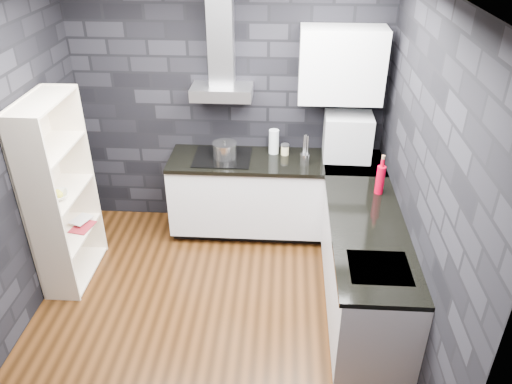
# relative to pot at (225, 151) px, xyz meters

# --- Properties ---
(ground) EXTENTS (3.20, 3.20, 0.00)m
(ground) POSITION_rel_pot_xyz_m (0.02, -1.30, -0.98)
(ground) COLOR #42230E
(wall_back) EXTENTS (3.20, 0.05, 2.70)m
(wall_back) POSITION_rel_pot_xyz_m (0.02, 0.33, 0.37)
(wall_back) COLOR black
(wall_back) RESTS_ON ground
(wall_front) EXTENTS (3.20, 0.05, 2.70)m
(wall_front) POSITION_rel_pot_xyz_m (0.02, -2.92, 0.37)
(wall_front) COLOR black
(wall_front) RESTS_ON ground
(wall_left) EXTENTS (0.05, 3.20, 2.70)m
(wall_left) POSITION_rel_pot_xyz_m (-1.60, -1.30, 0.37)
(wall_left) COLOR black
(wall_left) RESTS_ON ground
(wall_right) EXTENTS (0.05, 3.20, 2.70)m
(wall_right) POSITION_rel_pot_xyz_m (1.65, -1.30, 0.37)
(wall_right) COLOR black
(wall_right) RESTS_ON ground
(toekick_back) EXTENTS (2.18, 0.50, 0.10)m
(toekick_back) POSITION_rel_pot_xyz_m (0.52, 0.04, -0.93)
(toekick_back) COLOR black
(toekick_back) RESTS_ON ground
(toekick_right) EXTENTS (0.50, 1.78, 0.10)m
(toekick_right) POSITION_rel_pot_xyz_m (1.36, -1.20, -0.93)
(toekick_right) COLOR black
(toekick_right) RESTS_ON ground
(counter_back_cab) EXTENTS (2.20, 0.60, 0.76)m
(counter_back_cab) POSITION_rel_pot_xyz_m (0.52, 0.00, -0.50)
(counter_back_cab) COLOR silver
(counter_back_cab) RESTS_ON ground
(counter_right_cab) EXTENTS (0.60, 1.80, 0.76)m
(counter_right_cab) POSITION_rel_pot_xyz_m (1.32, -1.20, -0.50)
(counter_right_cab) COLOR silver
(counter_right_cab) RESTS_ON ground
(counter_back_top) EXTENTS (2.20, 0.62, 0.04)m
(counter_back_top) POSITION_rel_pot_xyz_m (0.52, -0.01, -0.10)
(counter_back_top) COLOR black
(counter_back_top) RESTS_ON counter_back_cab
(counter_right_top) EXTENTS (0.62, 1.80, 0.04)m
(counter_right_top) POSITION_rel_pot_xyz_m (1.31, -1.20, -0.10)
(counter_right_top) COLOR black
(counter_right_top) RESTS_ON counter_right_cab
(counter_corner_top) EXTENTS (0.62, 0.62, 0.04)m
(counter_corner_top) POSITION_rel_pot_xyz_m (1.32, 0.00, -0.10)
(counter_corner_top) COLOR black
(counter_corner_top) RESTS_ON counter_right_cab
(hood_body) EXTENTS (0.60, 0.34, 0.12)m
(hood_body) POSITION_rel_pot_xyz_m (-0.03, 0.13, 0.58)
(hood_body) COLOR #B6B6BB
(hood_body) RESTS_ON wall_back
(hood_chimney) EXTENTS (0.24, 0.20, 0.90)m
(hood_chimney) POSITION_rel_pot_xyz_m (-0.03, 0.20, 1.09)
(hood_chimney) COLOR #B6B6BB
(hood_chimney) RESTS_ON hood_body
(upper_cabinet) EXTENTS (0.80, 0.35, 0.70)m
(upper_cabinet) POSITION_rel_pot_xyz_m (1.12, 0.13, 0.87)
(upper_cabinet) COLOR silver
(upper_cabinet) RESTS_ON wall_back
(cooktop) EXTENTS (0.58, 0.50, 0.01)m
(cooktop) POSITION_rel_pot_xyz_m (-0.03, 0.00, -0.08)
(cooktop) COLOR black
(cooktop) RESTS_ON counter_back_top
(sink_rim) EXTENTS (0.44, 0.40, 0.01)m
(sink_rim) POSITION_rel_pot_xyz_m (1.32, -1.70, -0.09)
(sink_rim) COLOR #B6B6BB
(sink_rim) RESTS_ON counter_right_top
(pot) EXTENTS (0.28, 0.28, 0.14)m
(pot) POSITION_rel_pot_xyz_m (0.00, 0.00, 0.00)
(pot) COLOR silver
(pot) RESTS_ON cooktop
(glass_vase) EXTENTS (0.11, 0.11, 0.26)m
(glass_vase) POSITION_rel_pot_xyz_m (0.50, 0.15, 0.05)
(glass_vase) COLOR silver
(glass_vase) RESTS_ON counter_back_top
(storage_jar) EXTENTS (0.10, 0.10, 0.10)m
(storage_jar) POSITION_rel_pot_xyz_m (0.62, 0.12, -0.03)
(storage_jar) COLOR beige
(storage_jar) RESTS_ON counter_back_top
(utensil_crock) EXTENTS (0.11, 0.11, 0.11)m
(utensil_crock) POSITION_rel_pot_xyz_m (0.82, -0.09, -0.03)
(utensil_crock) COLOR silver
(utensil_crock) RESTS_ON counter_back_top
(appliance_garage) EXTENTS (0.48, 0.38, 0.47)m
(appliance_garage) POSITION_rel_pot_xyz_m (1.24, 0.09, 0.14)
(appliance_garage) COLOR #B5B8BC
(appliance_garage) RESTS_ON counter_back_top
(red_bottle) EXTENTS (0.08, 0.08, 0.27)m
(red_bottle) POSITION_rel_pot_xyz_m (1.47, -0.62, 0.05)
(red_bottle) COLOR #B8001C
(red_bottle) RESTS_ON counter_right_top
(bookshelf) EXTENTS (0.59, 0.87, 1.80)m
(bookshelf) POSITION_rel_pot_xyz_m (-1.40, -0.83, -0.08)
(bookshelf) COLOR beige
(bookshelf) RESTS_ON ground
(fruit_bowl) EXTENTS (0.29, 0.29, 0.05)m
(fruit_bowl) POSITION_rel_pot_xyz_m (-1.40, -0.92, -0.05)
(fruit_bowl) COLOR white
(fruit_bowl) RESTS_ON bookshelf
(book_red) EXTENTS (0.18, 0.06, 0.24)m
(book_red) POSITION_rel_pot_xyz_m (-1.41, -0.69, -0.41)
(book_red) COLOR maroon
(book_red) RESTS_ON bookshelf
(book_second) EXTENTS (0.14, 0.07, 0.20)m
(book_second) POSITION_rel_pot_xyz_m (-1.42, -0.61, -0.39)
(book_second) COLOR #B2B2B2
(book_second) RESTS_ON bookshelf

